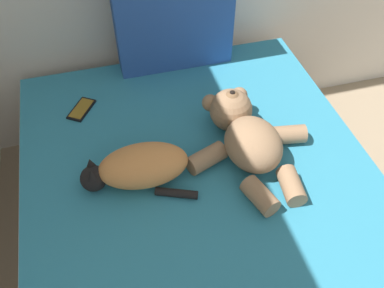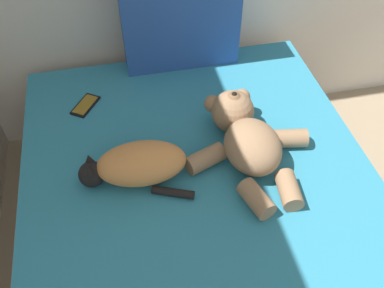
# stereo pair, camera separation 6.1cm
# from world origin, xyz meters

# --- Properties ---
(bed) EXTENTS (1.43, 2.06, 0.53)m
(bed) POSITION_xyz_m (0.95, 3.25, 0.26)
(bed) COLOR #9E7A56
(bed) RESTS_ON ground_plane
(patterned_cushion) EXTENTS (0.55, 0.14, 0.52)m
(patterned_cushion) POSITION_xyz_m (1.03, 4.19, 0.79)
(patterned_cushion) COLOR #264C99
(patterned_cushion) RESTS_ON bed
(cat) EXTENTS (0.42, 0.26, 0.15)m
(cat) POSITION_xyz_m (0.72, 3.49, 0.60)
(cat) COLOR #D18447
(cat) RESTS_ON bed
(teddy_bear) EXTENTS (0.53, 0.60, 0.19)m
(teddy_bear) POSITION_xyz_m (1.16, 3.53, 0.61)
(teddy_bear) COLOR #937051
(teddy_bear) RESTS_ON bed
(cell_phone) EXTENTS (0.14, 0.16, 0.01)m
(cell_phone) POSITION_xyz_m (0.53, 3.95, 0.54)
(cell_phone) COLOR black
(cell_phone) RESTS_ON bed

